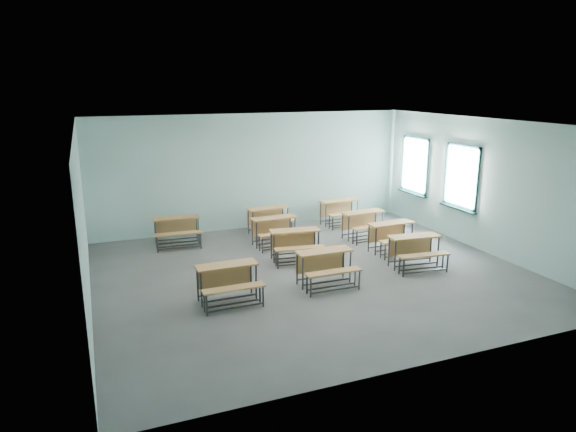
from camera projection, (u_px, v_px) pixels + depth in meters
name	position (u px, v px, depth m)	size (l,w,h in m)	color
room	(317.00, 201.00, 10.75)	(9.04, 8.04, 3.24)	slate
desk_unit_r0c0	(228.00, 278.00, 9.52)	(1.15, 0.78, 0.72)	#B87D42
desk_unit_r0c1	(326.00, 263.00, 10.31)	(1.15, 0.78, 0.72)	#B87D42
desk_unit_r0c2	(416.00, 247.00, 11.31)	(1.22, 0.89, 0.72)	#B87D42
desk_unit_r1c1	(296.00, 241.00, 11.77)	(1.24, 0.92, 0.72)	#B87D42
desk_unit_r1c2	(393.00, 233.00, 12.38)	(1.18, 0.82, 0.72)	#B87D42
desk_unit_r2c1	(275.00, 227.00, 12.88)	(1.18, 0.82, 0.72)	#B87D42
desk_unit_r2c2	(365.00, 221.00, 13.46)	(1.20, 0.85, 0.72)	#B87D42
desk_unit_r3c0	(177.00, 227.00, 12.88)	(1.19, 0.84, 0.72)	#B87D42
desk_unit_r3c1	(270.00, 216.00, 13.90)	(1.22, 0.88, 0.72)	#B87D42
desk_unit_r3c2	(341.00, 209.00, 14.79)	(1.19, 0.84, 0.72)	#B87D42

